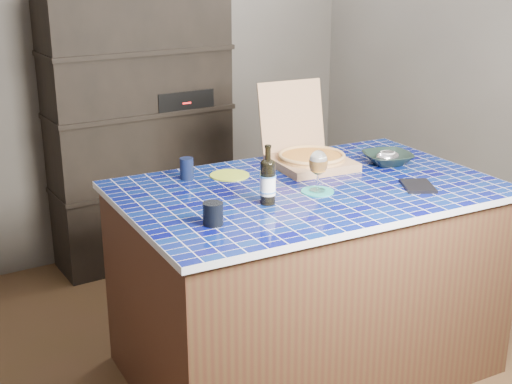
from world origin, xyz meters
TOP-DOWN VIEW (x-y plane):
  - room at (0.00, 0.00)m, footprint 3.50×3.50m
  - shelving_unit at (0.00, 1.53)m, footprint 1.20×0.41m
  - kitchen_island at (0.14, -0.20)m, footprint 1.86×1.25m
  - pizza_box at (0.34, 0.08)m, footprint 0.43×0.50m
  - mead_bottle at (-0.16, -0.30)m, footprint 0.07×0.07m
  - teal_trivet at (0.12, -0.29)m, footprint 0.15×0.15m
  - wine_glass at (0.12, -0.29)m, footprint 0.09×0.09m
  - tumbler at (-0.49, -0.40)m, footprint 0.09×0.09m
  - dvd_case at (0.57, -0.49)m, footprint 0.21×0.23m
  - bowl at (0.71, -0.11)m, footprint 0.31×0.31m
  - foil_contents at (0.71, -0.11)m, footprint 0.13×0.11m
  - white_jar at (0.71, -0.12)m, footprint 0.08×0.08m
  - navy_cup at (-0.31, 0.21)m, footprint 0.07×0.07m
  - green_trivet at (-0.10, 0.14)m, footprint 0.20×0.20m

SIDE VIEW (x-z plane):
  - kitchen_island at x=0.14m, z-range 0.00..0.98m
  - shelving_unit at x=0.00m, z-range 0.00..1.80m
  - green_trivet at x=-0.10m, z-range 0.98..0.99m
  - teal_trivet at x=0.12m, z-range 0.98..0.99m
  - dvd_case at x=0.57m, z-range 0.98..1.00m
  - bowl at x=0.71m, z-range 0.98..1.04m
  - white_jar at x=0.71m, z-range 0.98..1.05m
  - foil_contents at x=0.71m, z-range 0.99..1.05m
  - tumbler at x=-0.49m, z-range 0.98..1.08m
  - navy_cup at x=-0.31m, z-range 0.98..1.09m
  - pizza_box at x=0.34m, z-range 0.84..1.25m
  - mead_bottle at x=-0.16m, z-range 0.95..1.23m
  - wine_glass at x=0.12m, z-range 1.02..1.22m
  - room at x=0.00m, z-range -0.50..3.00m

